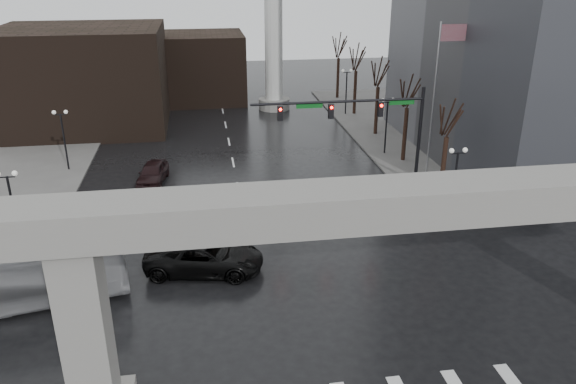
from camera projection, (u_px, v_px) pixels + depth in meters
The scene contains 19 objects.
sidewalk_ne at pixel (475, 124), 59.18m from camera, with size 28.00×36.00×0.15m, color #64615F.
elevated_guideway at pixel (312, 237), 20.17m from camera, with size 48.00×2.60×8.70m.
building_far_left at pixel (84, 78), 57.02m from camera, with size 16.00×14.00×10.00m, color black.
building_far_mid at pixel (202, 67), 68.26m from camera, with size 10.00×10.00×8.00m, color black.
signal_mast_arm at pixel (369, 120), 38.84m from camera, with size 12.12×0.43×8.00m.
flagpole_assembly at pixel (439, 83), 42.02m from camera, with size 2.06×0.12×12.00m.
lamp_right_0 at pixel (456, 172), 36.01m from camera, with size 1.22×0.32×5.11m.
lamp_right_1 at pixel (387, 117), 48.79m from camera, with size 1.22×0.32×5.11m.
lamp_right_2 at pixel (346, 84), 61.56m from camera, with size 1.22×0.32×5.11m.
lamp_left_0 at pixel (11, 198), 32.13m from camera, with size 1.22×0.32×5.11m.
lamp_left_1 at pixel (63, 130), 44.91m from camera, with size 1.22×0.32×5.11m.
lamp_left_2 at pixel (91, 92), 57.68m from camera, with size 1.22×0.32×5.11m.
tree_right_0 at pixel (444, 161), 40.09m from camera, with size 1.09×1.58×7.50m.
tree_right_1 at pixel (405, 129), 47.36m from camera, with size 1.09×1.61×7.67m.
tree_right_2 at pixel (377, 106), 54.64m from camera, with size 1.10×1.63×7.85m.
tree_right_3 at pixel (355, 88), 61.91m from camera, with size 1.11×1.66×8.02m.
tree_right_4 at pixel (338, 74), 69.19m from camera, with size 1.12×1.69×8.19m.
pickup_truck at pixel (204, 257), 31.01m from camera, with size 3.00×6.50×1.81m, color black.
far_car at pixel (153, 173), 43.52m from camera, with size 1.88×4.67×1.59m, color black.
Camera 1 is at (-2.41, -17.66, 16.09)m, focal length 35.00 mm.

